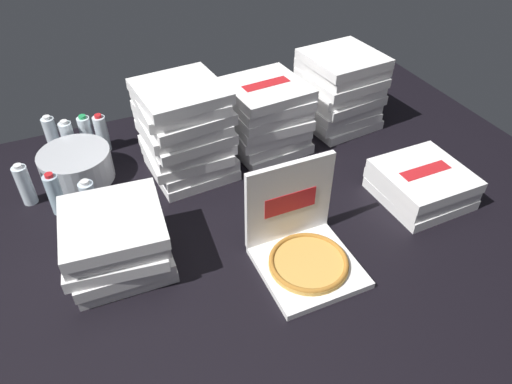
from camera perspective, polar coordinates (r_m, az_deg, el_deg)
The scene contains 15 objects.
ground_plane at distance 2.09m, azimuth 0.46°, elevation -4.95°, with size 3.20×2.40×0.02m, color black.
open_pizza_box at distance 1.92m, azimuth 5.57°, elevation -6.36°, with size 0.38×0.39×0.40m.
pizza_stack_right_near at distance 2.34m, azimuth 19.14°, elevation 0.91°, with size 0.39×0.39×0.16m.
pizza_stack_right_far at distance 2.75m, azimuth 9.88°, elevation 11.90°, with size 0.43×0.43×0.42m.
pizza_stack_right_mid at distance 2.51m, azimuth 1.09°, elevation 9.04°, with size 0.42×0.43×0.37m.
pizza_stack_left_near at distance 1.94m, azimuth -16.35°, elevation -5.59°, with size 0.43×0.43×0.26m.
pizza_stack_left_mid at distance 2.32m, azimuth -8.48°, elevation 7.23°, with size 0.42×0.42×0.47m.
ice_bucket at distance 2.48m, azimuth -20.62°, elevation 2.94°, with size 0.34×0.34×0.15m, color #B7BABF.
water_bottle_0 at distance 2.72m, azimuth -23.18°, elevation 6.28°, with size 0.07×0.07×0.21m.
water_bottle_1 at distance 2.41m, azimuth -25.87°, elevation 0.78°, with size 0.07×0.07×0.21m.
water_bottle_2 at distance 2.30m, azimuth -22.85°, elevation -0.22°, with size 0.07×0.07×0.21m.
water_bottle_3 at distance 2.67m, azimuth -19.55°, elevation 6.52°, with size 0.07×0.07×0.21m.
water_bottle_4 at distance 2.20m, azimuth -19.19°, elevation -1.03°, with size 0.07×0.07×0.21m.
water_bottle_5 at distance 2.65m, azimuth -17.90°, elevation 6.67°, with size 0.07×0.07×0.21m.
water_bottle_6 at distance 2.65m, azimuth -21.43°, elevation 5.84°, with size 0.07×0.07×0.21m.
Camera 1 is at (-0.62, -1.36, 1.45)m, focal length 33.52 mm.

